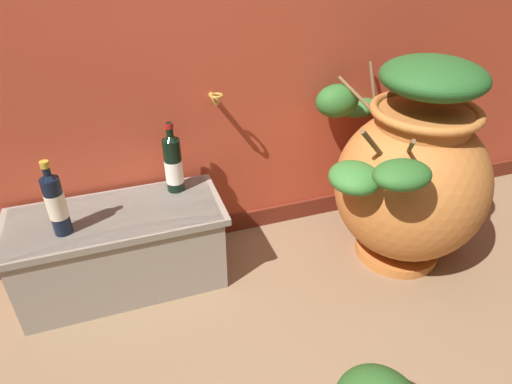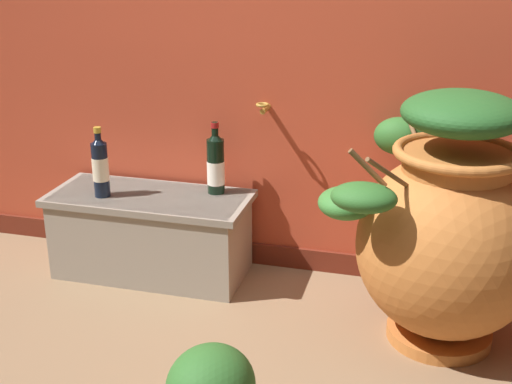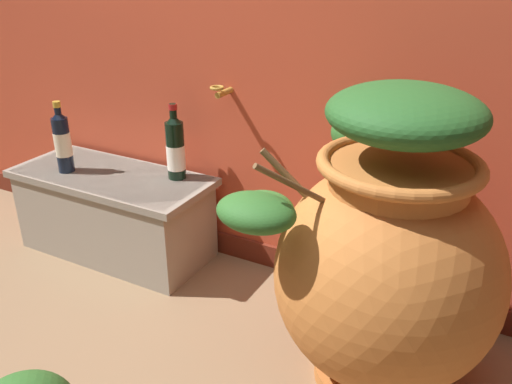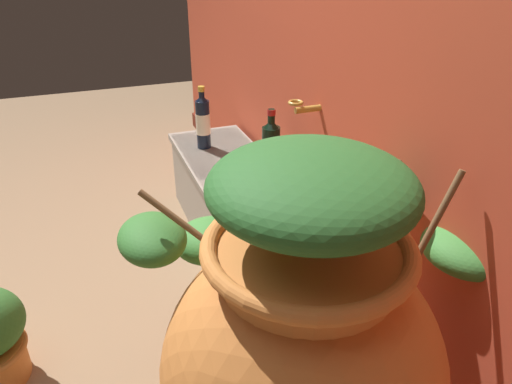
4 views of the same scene
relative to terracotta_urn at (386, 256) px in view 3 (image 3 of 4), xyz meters
The scene contains 4 objects.
terracotta_urn is the anchor object (origin of this frame).
stone_ledge 1.30m from the terracotta_urn, behind, with size 0.88×0.39×0.38m.
wine_bottle_left 1.03m from the terracotta_urn, 161.93° to the left, with size 0.08×0.08×0.32m.
wine_bottle_middle 1.46m from the terracotta_urn, behind, with size 0.07×0.07×0.31m.
Camera 3 is at (0.91, -0.70, 1.28)m, focal length 37.94 mm.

